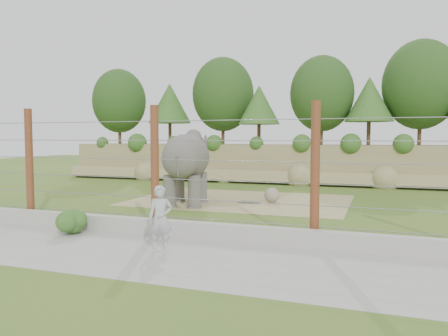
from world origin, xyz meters
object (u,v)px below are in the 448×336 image
(barrier_fence, at_px, (155,169))
(stone_ball, at_px, (272,195))
(zookeeper, at_px, (160,219))
(elephant, at_px, (186,168))

(barrier_fence, bearing_deg, stone_ball, 73.58)
(stone_ball, xyz_separation_m, barrier_fence, (-2.09, -7.10, 1.64))
(barrier_fence, distance_m, zookeeper, 2.76)
(stone_ball, relative_size, barrier_fence, 0.03)
(elephant, height_order, stone_ball, elephant)
(elephant, xyz_separation_m, barrier_fence, (1.37, -5.35, 0.35))
(elephant, distance_m, stone_ball, 4.09)
(stone_ball, bearing_deg, barrier_fence, -106.42)
(elephant, bearing_deg, zookeeper, -83.21)
(zookeeper, bearing_deg, stone_ball, 63.95)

